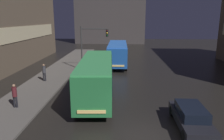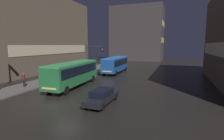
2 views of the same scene
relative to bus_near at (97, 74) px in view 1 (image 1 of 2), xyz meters
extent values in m
plane|color=black|center=(3.29, -6.20, -1.99)|extent=(120.00, 120.00, 0.00)
cube|color=#56514C|center=(-5.71, 3.80, -1.91)|extent=(4.00, 48.00, 0.15)
cube|color=beige|center=(-10.94, 11.14, 2.57)|extent=(0.24, 22.97, 1.80)
cube|color=#383333|center=(-1.18, 45.16, 7.48)|extent=(18.00, 12.00, 18.93)
cube|color=#EAC66B|center=(7.77, 45.16, 5.15)|extent=(0.24, 10.20, 1.80)
cube|color=#236B38|center=(0.00, 0.00, -0.18)|extent=(2.99, 10.19, 2.52)
cube|color=black|center=(0.00, 0.00, 0.33)|extent=(3.01, 9.39, 1.10)
cube|color=#399252|center=(0.00, 0.00, 1.16)|extent=(2.93, 9.99, 0.16)
cube|color=#F4CC72|center=(0.26, -5.05, -1.04)|extent=(1.74, 0.19, 0.20)
cylinder|color=black|center=(1.32, -3.57, -1.49)|extent=(0.30, 1.01, 1.00)
cylinder|color=black|center=(-0.95, -3.69, -1.49)|extent=(0.30, 1.01, 1.00)
cylinder|color=black|center=(0.95, 3.69, -1.49)|extent=(0.30, 1.01, 1.00)
cylinder|color=black|center=(-1.32, 3.58, -1.49)|extent=(0.30, 1.01, 1.00)
cube|color=#194793|center=(1.45, 12.84, -0.24)|extent=(2.54, 9.30, 2.40)
cube|color=black|center=(1.45, 12.84, 0.21)|extent=(2.60, 8.55, 1.10)
cube|color=blue|center=(1.45, 12.84, 1.04)|extent=(2.49, 9.11, 0.16)
cube|color=#F4CC72|center=(1.48, 8.18, -1.04)|extent=(1.74, 0.11, 0.20)
cylinder|color=black|center=(2.61, 9.60, -1.49)|extent=(0.26, 1.00, 1.00)
cylinder|color=black|center=(0.33, 9.59, -1.49)|extent=(0.26, 1.00, 1.00)
cylinder|color=black|center=(2.57, 16.08, -1.49)|extent=(0.26, 1.00, 1.00)
cylinder|color=black|center=(0.29, 16.07, -1.49)|extent=(0.26, 1.00, 1.00)
cube|color=black|center=(6.23, -4.92, -1.44)|extent=(1.78, 4.69, 0.50)
cube|color=black|center=(6.23, -4.92, -0.91)|extent=(1.49, 2.59, 0.57)
cylinder|color=black|center=(6.99, -6.57, -1.67)|extent=(0.21, 0.64, 0.64)
cylinder|color=black|center=(5.43, -6.55, -1.67)|extent=(0.21, 0.64, 0.64)
cylinder|color=black|center=(7.03, -3.29, -1.67)|extent=(0.21, 0.64, 0.64)
cylinder|color=black|center=(5.47, -3.28, -1.67)|extent=(0.21, 0.64, 0.64)
cylinder|color=black|center=(-5.98, 4.12, -1.42)|extent=(0.14, 0.14, 0.85)
cylinder|color=black|center=(-5.80, 4.12, -1.42)|extent=(0.14, 0.14, 0.85)
cylinder|color=#333338|center=(-5.89, 4.12, -0.64)|extent=(0.41, 0.41, 0.71)
sphere|color=#8C664C|center=(-5.89, 4.12, -0.17)|extent=(0.22, 0.22, 0.22)
cylinder|color=black|center=(-5.68, -2.76, -1.42)|extent=(0.14, 0.14, 0.84)
cylinder|color=black|center=(-5.50, -2.76, -1.42)|extent=(0.14, 0.14, 0.84)
cylinder|color=#4C191E|center=(-5.59, -2.76, -0.65)|extent=(0.36, 0.36, 0.70)
sphere|color=#8C664C|center=(-5.59, -2.76, -0.20)|extent=(0.22, 0.22, 0.22)
cylinder|color=#2D2D2D|center=(-2.91, 9.29, 0.78)|extent=(0.16, 0.16, 5.54)
cylinder|color=#2D2D2D|center=(-1.33, 9.29, 3.25)|extent=(3.16, 0.12, 0.12)
cube|color=black|center=(0.25, 9.29, 2.75)|extent=(0.30, 0.24, 0.90)
sphere|color=#390706|center=(0.25, 9.15, 3.03)|extent=(0.18, 0.18, 0.18)
sphere|color=gold|center=(0.25, 9.15, 2.75)|extent=(0.18, 0.18, 0.18)
sphere|color=black|center=(0.25, 9.15, 2.47)|extent=(0.18, 0.18, 0.18)
camera|label=1|loc=(2.06, -17.20, 4.44)|focal=35.00mm
camera|label=2|loc=(12.57, -19.43, 3.47)|focal=28.00mm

